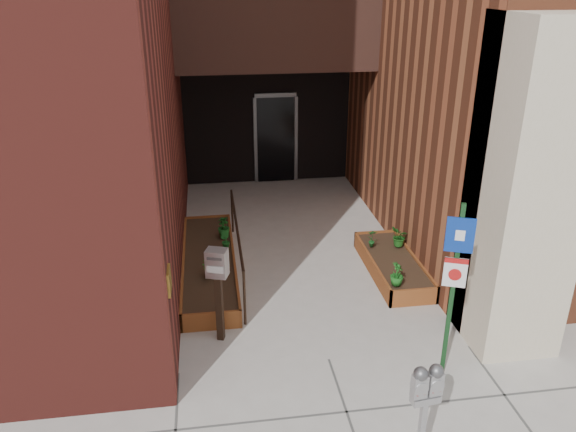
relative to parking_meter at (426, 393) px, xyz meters
name	(u,v)px	position (x,y,z in m)	size (l,w,h in m)	color
ground	(329,359)	(-0.50, 1.99, -1.07)	(80.00, 80.00, 0.00)	#9E9991
planter_left	(209,265)	(-2.05, 4.69, -0.94)	(0.90, 3.60, 0.30)	maroon
planter_right	(392,266)	(1.10, 4.19, -0.94)	(0.80, 2.20, 0.30)	maroon
handrail	(237,232)	(-1.55, 4.64, -0.32)	(0.04, 3.34, 0.90)	black
parking_meter	(426,393)	(0.00, 0.00, 0.00)	(0.31, 0.16, 1.38)	#9C9C9E
sign_post	(454,276)	(0.88, 1.46, 0.40)	(0.31, 0.14, 2.40)	#153A1A
payment_dropbox	(218,276)	(-1.92, 2.68, -0.05)	(0.33, 0.29, 1.41)	black
shrub_left_a	(210,265)	(-2.02, 4.03, -0.60)	(0.30, 0.30, 0.33)	#275E1A
shrub_left_b	(225,241)	(-1.75, 4.92, -0.61)	(0.18, 0.18, 0.32)	#18571C
shrub_left_c	(224,226)	(-1.75, 5.46, -0.56)	(0.23, 0.23, 0.41)	#17521A
shrub_left_d	(224,227)	(-1.75, 5.45, -0.59)	(0.19, 0.19, 0.36)	#175117
shrub_right_a	(397,274)	(0.85, 3.29, -0.58)	(0.21, 0.21, 0.37)	#19591A
shrub_right_b	(372,238)	(0.85, 4.65, -0.60)	(0.18, 0.18, 0.33)	#17521C
shrub_right_c	(399,237)	(1.33, 4.59, -0.59)	(0.32, 0.32, 0.36)	#1D5B1A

